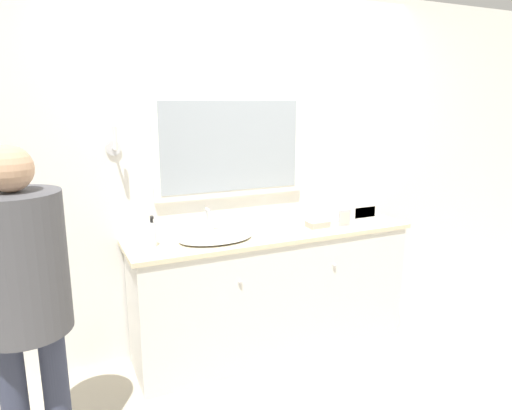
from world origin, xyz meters
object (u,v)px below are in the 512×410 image
(picture_frame, at_px, (345,218))
(soap_bottle, at_px, (152,234))
(person, at_px, (22,282))
(sink_basin, at_px, (215,237))
(appliance_box, at_px, (361,211))

(picture_frame, bearing_deg, soap_bottle, 175.71)
(picture_frame, height_order, person, person)
(sink_basin, xyz_separation_m, soap_bottle, (-0.40, 0.02, 0.06))
(sink_basin, relative_size, person, 0.31)
(soap_bottle, height_order, person, person)
(sink_basin, height_order, soap_bottle, soap_bottle)
(appliance_box, relative_size, person, 0.16)
(appliance_box, bearing_deg, soap_bottle, -178.63)
(picture_frame, bearing_deg, person, -167.83)
(person, bearing_deg, picture_frame, 12.17)
(sink_basin, xyz_separation_m, picture_frame, (0.96, -0.08, 0.04))
(appliance_box, bearing_deg, sink_basin, -177.05)
(soap_bottle, distance_m, person, 0.89)
(sink_basin, xyz_separation_m, appliance_box, (1.21, 0.06, 0.04))
(person, bearing_deg, soap_bottle, 38.01)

